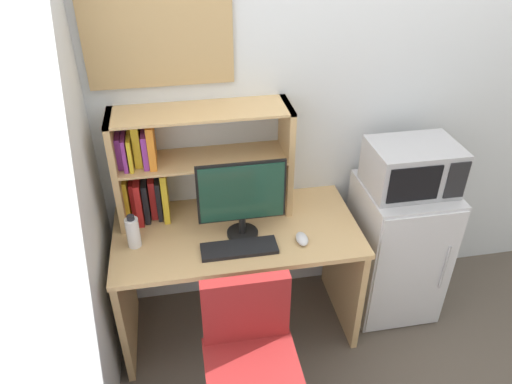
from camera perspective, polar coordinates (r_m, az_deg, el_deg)
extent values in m
cube|color=silver|center=(3.05, 21.72, 11.03)|extent=(6.40, 0.04, 2.60)
cube|color=tan|center=(2.62, -2.29, -4.64)|extent=(1.31, 0.67, 0.03)
cube|color=tan|center=(2.88, -15.05, -11.69)|extent=(0.04, 0.60, 0.71)
cube|color=tan|center=(2.99, 10.20, -8.85)|extent=(0.04, 0.60, 0.71)
cube|color=tan|center=(2.62, -16.00, 2.34)|extent=(0.03, 0.27, 0.61)
cube|color=tan|center=(2.66, 3.51, 4.17)|extent=(0.03, 0.27, 0.61)
cube|color=tan|center=(2.46, -6.59, 9.37)|extent=(0.93, 0.27, 0.01)
cube|color=tan|center=(2.59, -6.21, 3.86)|extent=(0.87, 0.27, 0.01)
cube|color=gold|center=(2.73, -14.84, -0.51)|extent=(0.02, 0.18, 0.26)
cube|color=#B21E1E|center=(2.74, -14.23, -0.60)|extent=(0.02, 0.15, 0.23)
cube|color=#B21E1E|center=(2.71, -13.57, -0.57)|extent=(0.03, 0.22, 0.26)
cube|color=black|center=(2.72, -12.79, -0.56)|extent=(0.03, 0.19, 0.24)
cube|color=#B21E1E|center=(2.73, -12.02, -0.35)|extent=(0.03, 0.15, 0.24)
cube|color=black|center=(2.72, -11.35, -0.37)|extent=(0.02, 0.18, 0.24)
cube|color=gold|center=(2.70, -10.67, 0.09)|extent=(0.03, 0.21, 0.30)
cube|color=purple|center=(2.58, -15.73, 5.00)|extent=(0.03, 0.17, 0.17)
cube|color=purple|center=(2.57, -15.11, 4.98)|extent=(0.02, 0.22, 0.17)
cube|color=gold|center=(2.56, -14.51, 5.02)|extent=(0.02, 0.23, 0.17)
cube|color=gold|center=(2.56, -13.81, 5.73)|extent=(0.04, 0.17, 0.22)
cube|color=purple|center=(2.56, -12.89, 5.31)|extent=(0.03, 0.21, 0.18)
cube|color=orange|center=(2.54, -12.21, 5.85)|extent=(0.04, 0.22, 0.23)
cylinder|color=black|center=(2.58, -1.60, -4.82)|extent=(0.17, 0.17, 0.02)
cylinder|color=black|center=(2.54, -1.62, -3.86)|extent=(0.04, 0.04, 0.09)
cube|color=black|center=(2.43, -1.71, 0.01)|extent=(0.45, 0.01, 0.33)
cube|color=#193D2D|center=(2.43, -1.69, -0.05)|extent=(0.43, 0.02, 0.31)
cube|color=black|center=(2.48, -1.98, -6.64)|extent=(0.39, 0.13, 0.02)
ellipsoid|color=silver|center=(2.53, 5.42, -5.49)|extent=(0.06, 0.11, 0.04)
cylinder|color=silver|center=(2.54, -14.23, -4.64)|extent=(0.07, 0.07, 0.16)
cylinder|color=black|center=(2.48, -14.52, -2.94)|extent=(0.04, 0.04, 0.02)
cube|color=silver|center=(3.09, 16.05, -6.30)|extent=(0.49, 0.49, 0.87)
cube|color=silver|center=(2.92, 18.02, -9.32)|extent=(0.47, 0.01, 0.84)
cylinder|color=#B2B2B7|center=(2.97, 21.27, -8.27)|extent=(0.01, 0.01, 0.31)
cube|color=#ADADB2|center=(2.77, 17.84, 2.82)|extent=(0.47, 0.33, 0.27)
cube|color=black|center=(2.62, 18.13, 0.83)|extent=(0.28, 0.01, 0.20)
cube|color=black|center=(2.73, 22.52, 1.27)|extent=(0.11, 0.01, 0.21)
cube|color=maroon|center=(2.34, -0.33, -20.58)|extent=(0.43, 0.43, 0.07)
cube|color=maroon|center=(2.29, -1.20, -13.52)|extent=(0.41, 0.06, 0.36)
cube|color=tan|center=(2.46, -11.37, 17.31)|extent=(0.71, 0.02, 0.47)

